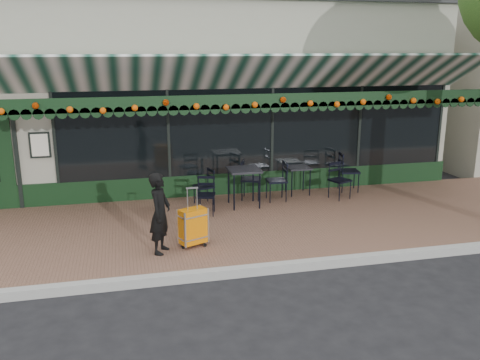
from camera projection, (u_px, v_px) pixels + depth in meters
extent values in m
plane|color=black|center=(258.00, 272.00, 8.15)|extent=(80.00, 80.00, 0.00)
cube|color=brown|center=(232.00, 226.00, 10.01)|extent=(18.00, 4.00, 0.15)
cube|color=#9E9E99|center=(259.00, 270.00, 8.06)|extent=(18.00, 0.16, 0.15)
cube|color=gray|center=(189.00, 90.00, 15.11)|extent=(12.00, 8.00, 4.50)
cube|color=black|center=(264.00, 129.00, 11.74)|extent=(9.20, 0.04, 2.00)
cube|color=silver|center=(40.00, 145.00, 10.66)|extent=(0.42, 0.04, 0.55)
cube|color=black|center=(225.00, 102.00, 9.90)|extent=(12.00, 0.03, 0.28)
cylinder|color=#DC4606|center=(226.00, 103.00, 9.84)|extent=(11.60, 0.12, 0.12)
imported|color=black|center=(160.00, 213.00, 8.39)|extent=(0.51, 0.59, 1.37)
cube|color=orange|center=(193.00, 226.00, 8.73)|extent=(0.52, 0.41, 0.61)
cube|color=black|center=(193.00, 244.00, 8.82)|extent=(0.52, 0.41, 0.06)
cube|color=silver|center=(192.00, 199.00, 8.61)|extent=(0.20, 0.11, 0.38)
cube|color=black|center=(298.00, 168.00, 11.79)|extent=(0.53, 0.53, 0.04)
cylinder|color=black|center=(292.00, 184.00, 11.61)|extent=(0.03, 0.03, 0.62)
cylinder|color=black|center=(310.00, 183.00, 11.71)|extent=(0.03, 0.03, 0.62)
cylinder|color=black|center=(286.00, 179.00, 12.03)|extent=(0.03, 0.03, 0.62)
cylinder|color=black|center=(303.00, 178.00, 12.12)|extent=(0.03, 0.03, 0.62)
cube|color=black|center=(244.00, 170.00, 10.85)|extent=(0.67, 0.67, 0.04)
cylinder|color=black|center=(234.00, 193.00, 10.63)|extent=(0.03, 0.03, 0.78)
cylinder|color=black|center=(260.00, 191.00, 10.75)|extent=(0.03, 0.03, 0.78)
cylinder|color=black|center=(229.00, 186.00, 11.16)|extent=(0.03, 0.03, 0.78)
cylinder|color=black|center=(253.00, 184.00, 11.28)|extent=(0.03, 0.03, 0.78)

